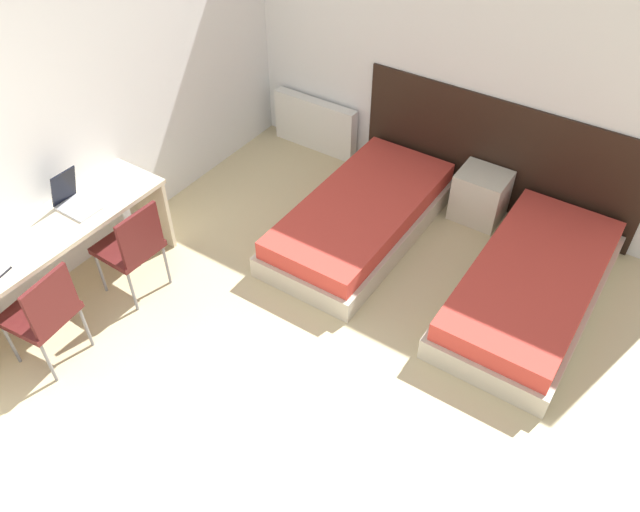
{
  "coord_description": "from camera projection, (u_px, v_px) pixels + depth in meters",
  "views": [
    {
      "loc": [
        1.9,
        -0.39,
        3.73
      ],
      "look_at": [
        0.0,
        2.47,
        0.55
      ],
      "focal_mm": 35.0,
      "sensor_mm": 36.0,
      "label": 1
    }
  ],
  "objects": [
    {
      "name": "bed_near_window",
      "position": [
        361.0,
        217.0,
        5.6
      ],
      "size": [
        0.96,
        2.01,
        0.37
      ],
      "color": "beige",
      "rests_on": "ground_plane"
    },
    {
      "name": "nightstand",
      "position": [
        480.0,
        196.0,
        5.74
      ],
      "size": [
        0.45,
        0.39,
        0.48
      ],
      "color": "beige",
      "rests_on": "ground_plane"
    },
    {
      "name": "radiator",
      "position": [
        315.0,
        124.0,
        6.59
      ],
      "size": [
        0.96,
        0.12,
        0.56
      ],
      "color": "silver",
      "rests_on": "ground_plane"
    },
    {
      "name": "headboard_panel",
      "position": [
        496.0,
        156.0,
        5.67
      ],
      "size": [
        2.64,
        0.03,
        1.09
      ],
      "color": "black",
      "rests_on": "ground_plane"
    },
    {
      "name": "desk",
      "position": [
        51.0,
        248.0,
        4.71
      ],
      "size": [
        0.56,
        1.96,
        0.74
      ],
      "color": "beige",
      "rests_on": "ground_plane"
    },
    {
      "name": "wall_left",
      "position": [
        86.0,
        98.0,
        4.83
      ],
      "size": [
        0.05,
        5.49,
        2.7
      ],
      "color": "white",
      "rests_on": "ground_plane"
    },
    {
      "name": "chair_near_notebook",
      "position": [
        43.0,
        311.0,
        4.34
      ],
      "size": [
        0.47,
        0.47,
        0.87
      ],
      "rotation": [
        0.0,
        0.0,
        0.1
      ],
      "color": "#511919",
      "rests_on": "ground_plane"
    },
    {
      "name": "chair_near_laptop",
      "position": [
        132.0,
        245.0,
        4.85
      ],
      "size": [
        0.44,
        0.44,
        0.87
      ],
      "rotation": [
        0.0,
        0.0,
        -0.02
      ],
      "color": "#511919",
      "rests_on": "ground_plane"
    },
    {
      "name": "bed_near_door",
      "position": [
        531.0,
        287.0,
        4.96
      ],
      "size": [
        0.96,
        2.01,
        0.37
      ],
      "color": "beige",
      "rests_on": "ground_plane"
    },
    {
      "name": "laptop",
      "position": [
        73.0,
        200.0,
        4.77
      ],
      "size": [
        0.32,
        0.22,
        0.32
      ],
      "rotation": [
        0.0,
        0.0,
        -0.01
      ],
      "color": "silver",
      "rests_on": "desk"
    },
    {
      "name": "wall_back",
      "position": [
        451.0,
        55.0,
        5.39
      ],
      "size": [
        5.01,
        0.05,
        2.7
      ],
      "color": "white",
      "rests_on": "ground_plane"
    }
  ]
}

